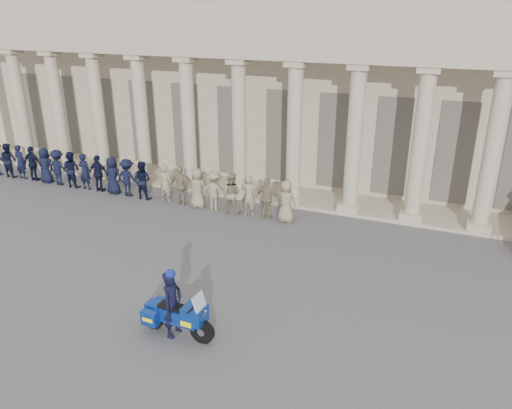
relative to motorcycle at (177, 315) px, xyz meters
The scene contains 5 objects.
ground 2.92m from the motorcycle, 122.74° to the left, with size 90.00×90.00×0.00m, color #4C4C4F.
building 17.65m from the motorcycle, 95.15° to the left, with size 40.00×12.50×9.00m.
officer_rank 11.74m from the motorcycle, 134.21° to the left, with size 17.14×0.68×1.80m.
motorcycle is the anchor object (origin of this frame).
rider 0.38m from the motorcycle, behind, with size 0.48×0.71×2.01m.
Camera 1 is at (7.86, -12.06, 8.38)m, focal length 35.00 mm.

